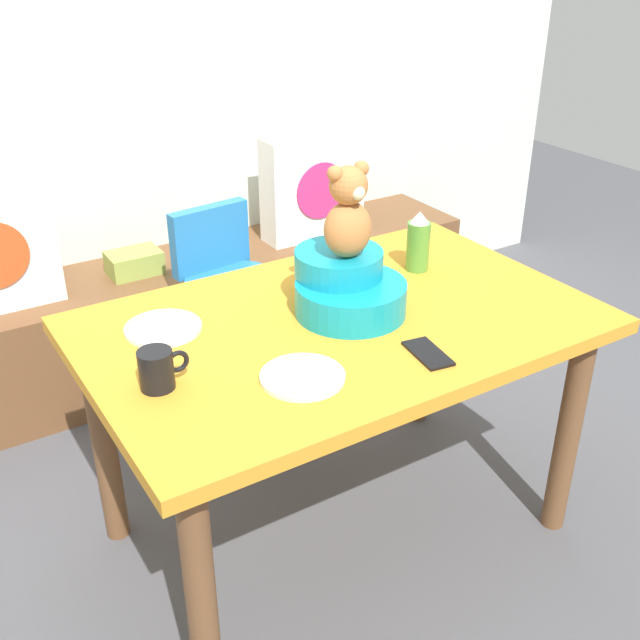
{
  "coord_description": "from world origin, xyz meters",
  "views": [
    {
      "loc": [
        -1.0,
        -1.5,
        1.69
      ],
      "look_at": [
        0.0,
        0.1,
        0.69
      ],
      "focal_mm": 42.69,
      "sensor_mm": 36.0,
      "label": 1
    }
  ],
  "objects_px": {
    "pillow_floral_right": "(313,186)",
    "infant_seat_teal": "(347,286)",
    "dining_table": "(339,352)",
    "teddy_bear": "(348,214)",
    "coffee_mug": "(157,369)",
    "dinner_plate_near": "(163,328)",
    "dinner_plate_far": "(303,377)",
    "cell_phone": "(428,353)",
    "book_stack": "(134,263)",
    "ketchup_bottle": "(418,243)",
    "highchair": "(231,288)"
  },
  "relations": [
    {
      "from": "pillow_floral_right",
      "to": "coffee_mug",
      "type": "bearing_deg",
      "value": -133.51
    },
    {
      "from": "dining_table",
      "to": "teddy_bear",
      "type": "xyz_separation_m",
      "value": [
        0.04,
        0.03,
        0.38
      ]
    },
    {
      "from": "highchair",
      "to": "coffee_mug",
      "type": "relative_size",
      "value": 6.58
    },
    {
      "from": "teddy_bear",
      "to": "coffee_mug",
      "type": "xyz_separation_m",
      "value": [
        -0.58,
        -0.09,
        -0.23
      ]
    },
    {
      "from": "pillow_floral_right",
      "to": "infant_seat_teal",
      "type": "bearing_deg",
      "value": -117.38
    },
    {
      "from": "pillow_floral_right",
      "to": "infant_seat_teal",
      "type": "relative_size",
      "value": 1.33
    },
    {
      "from": "teddy_bear",
      "to": "dinner_plate_near",
      "type": "bearing_deg",
      "value": 161.32
    },
    {
      "from": "dinner_plate_far",
      "to": "ketchup_bottle",
      "type": "bearing_deg",
      "value": 29.73
    },
    {
      "from": "dinner_plate_far",
      "to": "book_stack",
      "type": "bearing_deg",
      "value": 87.29
    },
    {
      "from": "pillow_floral_right",
      "to": "dinner_plate_near",
      "type": "distance_m",
      "value": 1.43
    },
    {
      "from": "highchair",
      "to": "ketchup_bottle",
      "type": "bearing_deg",
      "value": -60.09
    },
    {
      "from": "infant_seat_teal",
      "to": "book_stack",
      "type": "bearing_deg",
      "value": 100.61
    },
    {
      "from": "ketchup_bottle",
      "to": "coffee_mug",
      "type": "relative_size",
      "value": 1.54
    },
    {
      "from": "book_stack",
      "to": "cell_phone",
      "type": "relative_size",
      "value": 1.39
    },
    {
      "from": "book_stack",
      "to": "ketchup_bottle",
      "type": "height_order",
      "value": "ketchup_bottle"
    },
    {
      "from": "teddy_bear",
      "to": "ketchup_bottle",
      "type": "relative_size",
      "value": 1.35
    },
    {
      "from": "pillow_floral_right",
      "to": "ketchup_bottle",
      "type": "height_order",
      "value": "ketchup_bottle"
    },
    {
      "from": "ketchup_bottle",
      "to": "teddy_bear",
      "type": "bearing_deg",
      "value": -161.11
    },
    {
      "from": "ketchup_bottle",
      "to": "dinner_plate_far",
      "type": "xyz_separation_m",
      "value": [
        -0.61,
        -0.35,
        -0.08
      ]
    },
    {
      "from": "dining_table",
      "to": "ketchup_bottle",
      "type": "distance_m",
      "value": 0.45
    },
    {
      "from": "highchair",
      "to": "ketchup_bottle",
      "type": "distance_m",
      "value": 0.76
    },
    {
      "from": "highchair",
      "to": "teddy_bear",
      "type": "xyz_separation_m",
      "value": [
        0.01,
        -0.71,
        0.5
      ]
    },
    {
      "from": "dinner_plate_near",
      "to": "cell_phone",
      "type": "bearing_deg",
      "value": -42.65
    },
    {
      "from": "ketchup_bottle",
      "to": "highchair",
      "type": "bearing_deg",
      "value": 119.91
    },
    {
      "from": "dinner_plate_near",
      "to": "dinner_plate_far",
      "type": "xyz_separation_m",
      "value": [
        0.19,
        -0.39,
        0.0
      ]
    },
    {
      "from": "pillow_floral_right",
      "to": "highchair",
      "type": "height_order",
      "value": "pillow_floral_right"
    },
    {
      "from": "pillow_floral_right",
      "to": "highchair",
      "type": "xyz_separation_m",
      "value": [
        -0.6,
        -0.42,
        -0.16
      ]
    },
    {
      "from": "dinner_plate_far",
      "to": "infant_seat_teal",
      "type": "bearing_deg",
      "value": 40.19
    },
    {
      "from": "teddy_bear",
      "to": "coffee_mug",
      "type": "relative_size",
      "value": 2.08
    },
    {
      "from": "highchair",
      "to": "cell_phone",
      "type": "distance_m",
      "value": 1.04
    },
    {
      "from": "teddy_bear",
      "to": "dinner_plate_far",
      "type": "relative_size",
      "value": 1.25
    },
    {
      "from": "coffee_mug",
      "to": "highchair",
      "type": "bearing_deg",
      "value": 55.01
    },
    {
      "from": "book_stack",
      "to": "cell_phone",
      "type": "bearing_deg",
      "value": -80.2
    },
    {
      "from": "cell_phone",
      "to": "pillow_floral_right",
      "type": "bearing_deg",
      "value": -102.29
    },
    {
      "from": "pillow_floral_right",
      "to": "coffee_mug",
      "type": "height_order",
      "value": "pillow_floral_right"
    },
    {
      "from": "teddy_bear",
      "to": "dinner_plate_far",
      "type": "distance_m",
      "value": 0.46
    },
    {
      "from": "coffee_mug",
      "to": "cell_phone",
      "type": "distance_m",
      "value": 0.65
    },
    {
      "from": "coffee_mug",
      "to": "dinner_plate_near",
      "type": "distance_m",
      "value": 0.28
    },
    {
      "from": "book_stack",
      "to": "dinner_plate_near",
      "type": "xyz_separation_m",
      "value": [
        -0.25,
        -0.99,
        0.24
      ]
    },
    {
      "from": "teddy_bear",
      "to": "dinner_plate_near",
      "type": "relative_size",
      "value": 1.25
    },
    {
      "from": "pillow_floral_right",
      "to": "book_stack",
      "type": "height_order",
      "value": "pillow_floral_right"
    },
    {
      "from": "coffee_mug",
      "to": "ketchup_bottle",
      "type": "bearing_deg",
      "value": 12.83
    },
    {
      "from": "dining_table",
      "to": "dinner_plate_far",
      "type": "relative_size",
      "value": 6.77
    },
    {
      "from": "book_stack",
      "to": "dining_table",
      "type": "height_order",
      "value": "dining_table"
    },
    {
      "from": "infant_seat_teal",
      "to": "teddy_bear",
      "type": "xyz_separation_m",
      "value": [
        0.0,
        -0.0,
        0.21
      ]
    },
    {
      "from": "pillow_floral_right",
      "to": "book_stack",
      "type": "xyz_separation_m",
      "value": [
        -0.8,
        0.02,
        -0.18
      ]
    },
    {
      "from": "book_stack",
      "to": "dining_table",
      "type": "distance_m",
      "value": 1.2
    },
    {
      "from": "dining_table",
      "to": "dinner_plate_near",
      "type": "relative_size",
      "value": 6.77
    },
    {
      "from": "infant_seat_teal",
      "to": "dinner_plate_near",
      "type": "bearing_deg",
      "value": 161.38
    },
    {
      "from": "book_stack",
      "to": "dinner_plate_far",
      "type": "height_order",
      "value": "dinner_plate_far"
    }
  ]
}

